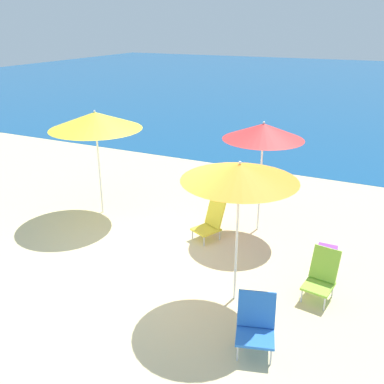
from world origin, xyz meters
TOP-DOWN VIEW (x-y plane):
  - ground_plane at (0.00, 0.00)m, footprint 60.00×60.00m
  - sea_water at (0.00, 25.94)m, footprint 60.00×40.00m
  - beach_umbrella_orange at (1.53, -0.03)m, footprint 1.61×1.61m
  - beach_umbrella_yellow at (-2.16, 1.68)m, footprint 1.89×1.89m
  - beach_umbrella_red at (1.14, 2.34)m, footprint 1.52×1.52m
  - beach_chair_lime at (2.67, 0.58)m, footprint 0.48×0.59m
  - beach_chair_blue at (2.11, -0.88)m, footprint 0.60×0.61m
  - beach_chair_yellow at (0.44, 1.60)m, footprint 0.60×0.67m
  - backpack_purple at (2.60, 1.57)m, footprint 0.32×0.19m

SIDE VIEW (x-z plane):
  - ground_plane at x=0.00m, z-range 0.00..0.00m
  - sea_water at x=0.00m, z-range 0.00..0.01m
  - backpack_purple at x=2.60m, z-range 0.00..0.34m
  - beach_chair_yellow at x=0.44m, z-range -0.02..0.74m
  - beach_chair_blue at x=2.11m, z-range 0.00..0.73m
  - beach_chair_lime at x=2.67m, z-range 0.00..0.75m
  - beach_umbrella_red at x=1.14m, z-range 0.90..3.09m
  - beach_umbrella_orange at x=1.53m, z-range 0.92..3.09m
  - beach_umbrella_yellow at x=-2.16m, z-range 0.90..3.14m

